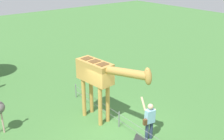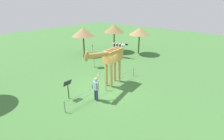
{
  "view_description": "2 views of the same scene",
  "coord_description": "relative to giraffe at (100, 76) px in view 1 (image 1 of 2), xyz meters",
  "views": [
    {
      "loc": [
        7.35,
        -6.04,
        6.54
      ],
      "look_at": [
        -0.62,
        0.34,
        2.42
      ],
      "focal_mm": 42.45,
      "sensor_mm": 36.0,
      "label": 1
    },
    {
      "loc": [
        8.2,
        7.84,
        6.05
      ],
      "look_at": [
        -0.04,
        0.76,
        1.71
      ],
      "focal_mm": 28.13,
      "sensor_mm": 36.0,
      "label": 2
    }
  ],
  "objects": [
    {
      "name": "ground_plane",
      "position": [
        0.88,
        0.09,
        -2.17
      ],
      "size": [
        60.0,
        60.0,
        0.0
      ],
      "primitive_type": "plane",
      "color": "#427538"
    },
    {
      "name": "visitor",
      "position": [
        2.24,
        0.71,
        -1.27
      ],
      "size": [
        0.63,
        0.59,
        1.76
      ],
      "color": "navy",
      "rests_on": "ground_plane"
    },
    {
      "name": "wire_fence",
      "position": [
        0.88,
        0.32,
        -1.77
      ],
      "size": [
        7.05,
        0.05,
        0.75
      ],
      "color": "slate",
      "rests_on": "ground_plane"
    },
    {
      "name": "giraffe",
      "position": [
        0.0,
        0.0,
        0.0
      ],
      "size": [
        3.88,
        0.89,
        3.27
      ],
      "color": "#C69347",
      "rests_on": "ground_plane"
    }
  ]
}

